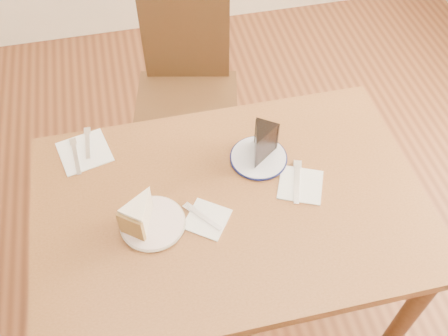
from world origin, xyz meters
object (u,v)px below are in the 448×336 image
plate_navy (259,158)px  chocolate_cake (261,146)px  plate_cream (153,223)px  table (230,219)px  carrot_cake (142,211)px  chair_far (187,95)px

plate_navy → chocolate_cake: (0.00, -0.00, 0.06)m
plate_cream → plate_navy: (0.37, 0.17, 0.00)m
table → carrot_cake: (-0.27, -0.01, 0.15)m
table → plate_cream: plate_cream is taller
plate_cream → plate_navy: same height
plate_cream → chair_far: bearing=73.9°
table → carrot_cake: size_ratio=10.94×
chair_far → carrot_cake: 0.88m
chair_far → plate_navy: 0.69m
plate_navy → table: bearing=-131.4°
plate_cream → plate_navy: bearing=25.1°
plate_cream → chocolate_cake: chocolate_cake is taller
chocolate_cake → plate_navy: bearing=11.6°
plate_navy → carrot_cake: (-0.40, -0.16, 0.05)m
table → plate_cream: (-0.24, -0.03, 0.10)m
carrot_cake → chocolate_cake: bearing=59.2°
table → chocolate_cake: 0.25m
table → chair_far: size_ratio=1.35×
table → chair_far: chair_far is taller
chocolate_cake → chair_far: bearing=-42.1°
carrot_cake → chocolate_cake: chocolate_cake is taller
chair_far → chocolate_cake: (0.15, -0.62, 0.32)m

